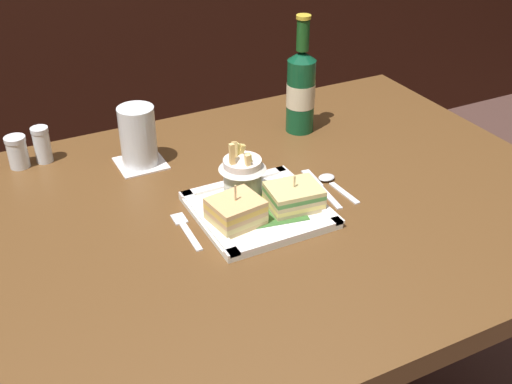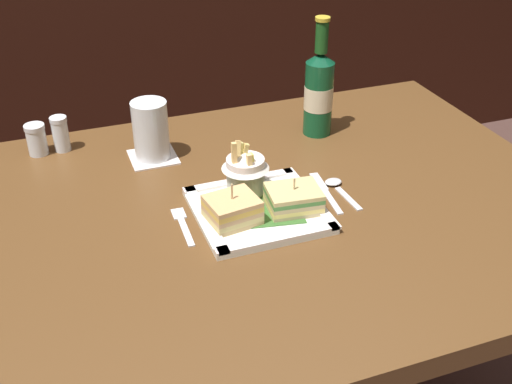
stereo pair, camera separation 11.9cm
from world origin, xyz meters
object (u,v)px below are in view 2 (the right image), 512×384
at_px(sandwich_half_right, 294,199).
at_px(salt_shaker, 37,141).
at_px(dining_table, 253,263).
at_px(sandwich_half_left, 232,210).
at_px(spoon, 337,186).
at_px(fries_cup, 245,169).
at_px(pepper_shaker, 61,136).
at_px(square_plate, 259,210).
at_px(beer_bottle, 319,91).
at_px(water_glass, 151,134).
at_px(fork, 183,224).
at_px(knife, 325,191).

relative_size(sandwich_half_right, salt_shaker, 1.51).
distance_m(dining_table, sandwich_half_left, 0.19).
distance_m(dining_table, spoon, 0.23).
xyz_separation_m(fries_cup, pepper_shaker, (-0.32, 0.33, -0.03)).
bearing_deg(square_plate, beer_bottle, 48.06).
bearing_deg(water_glass, spoon, -38.41).
xyz_separation_m(sandwich_half_right, salt_shaker, (-0.44, 0.42, -0.00)).
bearing_deg(spoon, salt_shaker, 146.89).
bearing_deg(fork, salt_shaker, 120.97).
bearing_deg(fries_cup, knife, -13.94).
bearing_deg(sandwich_half_right, knife, 28.85).
relative_size(square_plate, knife, 1.45).
distance_m(sandwich_half_left, beer_bottle, 0.44).
relative_size(sandwich_half_left, fries_cup, 0.86).
relative_size(fork, knife, 0.79).
bearing_deg(square_plate, fries_cup, 94.13).
relative_size(sandwich_half_left, knife, 0.62).
bearing_deg(fries_cup, sandwich_half_left, -122.30).
distance_m(fries_cup, knife, 0.17).
bearing_deg(beer_bottle, sandwich_half_left, -135.97).
xyz_separation_m(sandwich_half_left, salt_shaker, (-0.31, 0.42, -0.00)).
xyz_separation_m(beer_bottle, knife, (-0.10, -0.25, -0.10)).
height_order(fork, salt_shaker, salt_shaker).
distance_m(square_plate, beer_bottle, 0.38).
height_order(beer_bottle, water_glass, beer_bottle).
xyz_separation_m(sandwich_half_right, fries_cup, (-0.07, 0.09, 0.03)).
height_order(beer_bottle, salt_shaker, beer_bottle).
height_order(knife, salt_shaker, salt_shaker).
bearing_deg(fork, pepper_shaker, 114.88).
bearing_deg(pepper_shaker, fork, -65.12).
bearing_deg(spoon, square_plate, -170.11).
xyz_separation_m(fork, pepper_shaker, (-0.18, 0.38, 0.03)).
distance_m(water_glass, fork, 0.28).
distance_m(sandwich_half_left, water_glass, 0.32).
xyz_separation_m(water_glass, pepper_shaker, (-0.18, 0.11, -0.02)).
xyz_separation_m(dining_table, sandwich_half_left, (-0.06, -0.05, 0.17)).
relative_size(square_plate, water_glass, 1.81).
bearing_deg(dining_table, knife, 1.12).
bearing_deg(square_plate, water_glass, 116.33).
height_order(sandwich_half_left, salt_shaker, sandwich_half_left).
distance_m(square_plate, sandwich_half_right, 0.07).
distance_m(dining_table, pepper_shaker, 0.52).
relative_size(sandwich_half_right, knife, 0.66).
xyz_separation_m(fries_cup, spoon, (0.18, -0.03, -0.06)).
bearing_deg(spoon, sandwich_half_left, -167.41).
height_order(spoon, pepper_shaker, pepper_shaker).
distance_m(sandwich_half_right, fries_cup, 0.11).
bearing_deg(pepper_shaker, salt_shaker, 180.00).
relative_size(dining_table, spoon, 10.71).
relative_size(dining_table, beer_bottle, 4.71).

